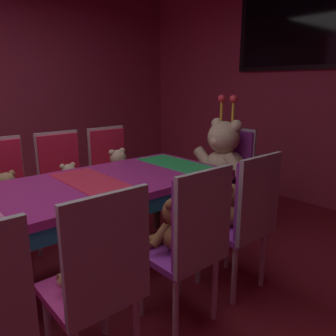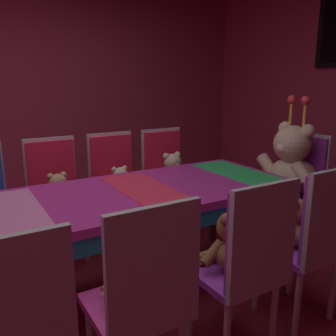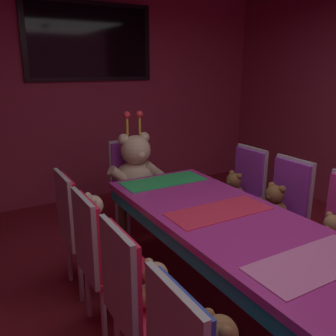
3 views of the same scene
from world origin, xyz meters
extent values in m
plane|color=maroon|center=(0.00, 0.00, 0.00)|extent=(7.90, 7.90, 0.00)
cube|color=#99334C|center=(0.00, 3.20, 1.40)|extent=(5.20, 0.12, 2.80)
cube|color=#B22D8C|center=(0.00, 0.00, 0.71)|extent=(0.90, 2.88, 0.05)
cube|color=teal|center=(0.00, 0.00, 0.64)|extent=(0.88, 2.82, 0.10)
cylinder|color=#4C3826|center=(0.38, 1.29, 0.34)|extent=(0.07, 0.07, 0.69)
cylinder|color=#4C3826|center=(-0.38, 1.29, 0.34)|extent=(0.07, 0.07, 0.69)
cube|color=pink|center=(0.00, -0.41, 0.74)|extent=(0.77, 0.32, 0.01)
cube|color=#E52D4C|center=(0.00, 0.41, 0.74)|extent=(0.77, 0.32, 0.01)
cube|color=green|center=(0.00, 1.22, 0.74)|extent=(0.77, 0.32, 0.01)
sphere|color=olive|center=(-0.72, -0.53, 0.69)|extent=(0.16, 0.16, 0.16)
sphere|color=#AE7747|center=(-0.67, -0.53, 0.68)|extent=(0.06, 0.06, 0.06)
sphere|color=olive|center=(-0.74, -0.47, 0.75)|extent=(0.06, 0.06, 0.06)
sphere|color=olive|center=(-0.74, -0.59, 0.75)|extent=(0.06, 0.06, 0.06)
cube|color=red|center=(-0.74, 0.03, 0.44)|extent=(0.40, 0.40, 0.04)
cube|color=red|center=(-0.92, 0.03, 0.71)|extent=(0.05, 0.38, 0.50)
cube|color=#B2B2B7|center=(-0.94, 0.03, 0.71)|extent=(0.03, 0.41, 0.55)
cylinder|color=#B2B2B7|center=(-0.58, 0.19, 0.21)|extent=(0.04, 0.04, 0.42)
ellipsoid|color=tan|center=(-0.74, 0.03, 0.54)|extent=(0.17, 0.17, 0.14)
sphere|color=tan|center=(-0.72, 0.03, 0.66)|extent=(0.14, 0.14, 0.14)
sphere|color=tan|center=(-0.67, 0.03, 0.65)|extent=(0.05, 0.05, 0.05)
sphere|color=tan|center=(-0.74, 0.08, 0.71)|extent=(0.05, 0.05, 0.05)
sphere|color=tan|center=(-0.74, -0.02, 0.71)|extent=(0.05, 0.05, 0.05)
cylinder|color=tan|center=(-0.70, 0.11, 0.55)|extent=(0.05, 0.12, 0.11)
cylinder|color=tan|center=(-0.70, -0.06, 0.55)|extent=(0.05, 0.12, 0.11)
cylinder|color=tan|center=(-0.62, 0.07, 0.49)|extent=(0.06, 0.13, 0.06)
cylinder|color=tan|center=(-0.62, -0.02, 0.49)|extent=(0.06, 0.13, 0.06)
cube|color=red|center=(-0.74, 0.56, 0.44)|extent=(0.40, 0.40, 0.04)
cube|color=red|center=(-0.92, 0.56, 0.71)|extent=(0.05, 0.38, 0.50)
cube|color=#B2B2B7|center=(-0.95, 0.56, 0.71)|extent=(0.03, 0.41, 0.55)
cylinder|color=#B2B2B7|center=(-0.58, 0.72, 0.21)|extent=(0.04, 0.04, 0.42)
cylinder|color=#B2B2B7|center=(-0.58, 0.40, 0.21)|extent=(0.04, 0.04, 0.42)
cylinder|color=#B2B2B7|center=(-0.90, 0.72, 0.21)|extent=(0.04, 0.04, 0.42)
cylinder|color=#B2B2B7|center=(-0.90, 0.40, 0.21)|extent=(0.04, 0.04, 0.42)
ellipsoid|color=beige|center=(-0.74, 0.56, 0.53)|extent=(0.16, 0.16, 0.13)
sphere|color=beige|center=(-0.73, 0.56, 0.65)|extent=(0.13, 0.13, 0.13)
sphere|color=#FDDCAD|center=(-0.69, 0.56, 0.64)|extent=(0.05, 0.05, 0.05)
sphere|color=beige|center=(-0.74, 0.61, 0.70)|extent=(0.05, 0.05, 0.05)
sphere|color=beige|center=(-0.74, 0.51, 0.70)|extent=(0.05, 0.05, 0.05)
cylinder|color=beige|center=(-0.71, 0.64, 0.54)|extent=(0.05, 0.11, 0.11)
cylinder|color=beige|center=(-0.71, 0.48, 0.54)|extent=(0.05, 0.11, 0.11)
cylinder|color=beige|center=(-0.64, 0.60, 0.49)|extent=(0.06, 0.12, 0.06)
cylinder|color=beige|center=(-0.64, 0.51, 0.49)|extent=(0.06, 0.12, 0.06)
cube|color=red|center=(-0.74, 1.08, 0.44)|extent=(0.40, 0.40, 0.04)
cube|color=red|center=(-0.92, 1.08, 0.71)|extent=(0.05, 0.38, 0.50)
cube|color=#B2B2B7|center=(-0.94, 1.08, 0.71)|extent=(0.03, 0.41, 0.55)
cylinder|color=#B2B2B7|center=(-0.58, 1.24, 0.21)|extent=(0.04, 0.04, 0.42)
cylinder|color=#B2B2B7|center=(-0.58, 0.92, 0.21)|extent=(0.04, 0.04, 0.42)
cylinder|color=#B2B2B7|center=(-0.90, 1.24, 0.21)|extent=(0.04, 0.04, 0.42)
cylinder|color=#B2B2B7|center=(-0.90, 0.92, 0.21)|extent=(0.04, 0.04, 0.42)
ellipsoid|color=beige|center=(-0.74, 1.08, 0.55)|extent=(0.20, 0.20, 0.16)
sphere|color=beige|center=(-0.72, 1.08, 0.70)|extent=(0.16, 0.16, 0.16)
sphere|color=#FDDCAD|center=(-0.66, 1.08, 0.68)|extent=(0.06, 0.06, 0.06)
sphere|color=beige|center=(-0.74, 1.14, 0.76)|extent=(0.06, 0.06, 0.06)
sphere|color=beige|center=(-0.74, 1.02, 0.76)|extent=(0.06, 0.06, 0.06)
cylinder|color=beige|center=(-0.70, 1.18, 0.57)|extent=(0.06, 0.14, 0.14)
cylinder|color=beige|center=(-0.70, 0.98, 0.57)|extent=(0.06, 0.14, 0.14)
cylinder|color=beige|center=(-0.61, 1.13, 0.49)|extent=(0.07, 0.15, 0.07)
cylinder|color=beige|center=(-0.61, 1.03, 0.49)|extent=(0.07, 0.15, 0.07)
cube|color=#CC338C|center=(0.72, -0.02, 0.44)|extent=(0.40, 0.40, 0.04)
cylinder|color=#B2B2B7|center=(0.88, 0.14, 0.21)|extent=(0.04, 0.04, 0.42)
cylinder|color=#B2B2B7|center=(0.56, 0.14, 0.21)|extent=(0.04, 0.04, 0.42)
cylinder|color=#B2B2B7|center=(0.56, -0.18, 0.21)|extent=(0.04, 0.04, 0.42)
ellipsoid|color=#9E7247|center=(0.72, -0.02, 0.53)|extent=(0.16, 0.16, 0.13)
sphere|color=#9E7247|center=(0.71, -0.02, 0.65)|extent=(0.13, 0.13, 0.13)
sphere|color=tan|center=(0.67, -0.02, 0.64)|extent=(0.05, 0.05, 0.05)
sphere|color=#9E7247|center=(0.72, 0.03, 0.70)|extent=(0.05, 0.05, 0.05)
cylinder|color=#9E7247|center=(0.69, 0.06, 0.55)|extent=(0.05, 0.12, 0.11)
cylinder|color=#9E7247|center=(0.62, -0.06, 0.49)|extent=(0.06, 0.12, 0.06)
cylinder|color=#9E7247|center=(0.62, 0.02, 0.49)|extent=(0.06, 0.12, 0.06)
cube|color=purple|center=(0.73, 0.56, 0.44)|extent=(0.40, 0.40, 0.04)
cube|color=purple|center=(0.91, 0.56, 0.71)|extent=(0.05, 0.38, 0.50)
cube|color=#B2B2B7|center=(0.93, 0.56, 0.71)|extent=(0.03, 0.41, 0.55)
cylinder|color=#B2B2B7|center=(0.89, 0.72, 0.21)|extent=(0.04, 0.04, 0.42)
cylinder|color=#B2B2B7|center=(0.89, 0.40, 0.21)|extent=(0.04, 0.04, 0.42)
cylinder|color=#B2B2B7|center=(0.57, 0.72, 0.21)|extent=(0.04, 0.04, 0.42)
cylinder|color=#B2B2B7|center=(0.57, 0.40, 0.21)|extent=(0.04, 0.04, 0.42)
ellipsoid|color=brown|center=(0.73, 0.56, 0.55)|extent=(0.20, 0.20, 0.16)
sphere|color=brown|center=(0.71, 0.56, 0.70)|extent=(0.16, 0.16, 0.16)
sphere|color=#99663C|center=(0.66, 0.56, 0.68)|extent=(0.06, 0.06, 0.06)
sphere|color=brown|center=(0.73, 0.50, 0.76)|extent=(0.06, 0.06, 0.06)
sphere|color=brown|center=(0.73, 0.62, 0.76)|extent=(0.06, 0.06, 0.06)
cylinder|color=brown|center=(0.69, 0.45, 0.57)|extent=(0.06, 0.14, 0.13)
cylinder|color=brown|center=(0.69, 0.66, 0.57)|extent=(0.06, 0.14, 0.13)
cylinder|color=brown|center=(0.60, 0.50, 0.49)|extent=(0.07, 0.15, 0.07)
cylinder|color=brown|center=(0.60, 0.61, 0.49)|extent=(0.07, 0.15, 0.07)
cube|color=purple|center=(0.72, 1.08, 0.44)|extent=(0.40, 0.40, 0.04)
cube|color=purple|center=(0.90, 1.08, 0.71)|extent=(0.05, 0.38, 0.50)
cube|color=#B2B2B7|center=(0.92, 1.08, 0.71)|extent=(0.03, 0.41, 0.55)
cylinder|color=#B2B2B7|center=(0.88, 1.24, 0.21)|extent=(0.04, 0.04, 0.42)
cylinder|color=#B2B2B7|center=(0.88, 0.92, 0.21)|extent=(0.04, 0.04, 0.42)
cylinder|color=#B2B2B7|center=(0.56, 1.24, 0.21)|extent=(0.04, 0.04, 0.42)
cylinder|color=#B2B2B7|center=(0.56, 0.92, 0.21)|extent=(0.04, 0.04, 0.42)
ellipsoid|color=brown|center=(0.72, 1.08, 0.54)|extent=(0.19, 0.19, 0.15)
sphere|color=brown|center=(0.70, 1.08, 0.68)|extent=(0.15, 0.15, 0.15)
sphere|color=#99663C|center=(0.65, 1.08, 0.67)|extent=(0.06, 0.06, 0.06)
sphere|color=brown|center=(0.72, 1.02, 0.73)|extent=(0.06, 0.06, 0.06)
sphere|color=brown|center=(0.72, 1.14, 0.73)|extent=(0.06, 0.06, 0.06)
cylinder|color=brown|center=(0.68, 0.99, 0.56)|extent=(0.05, 0.13, 0.12)
cylinder|color=brown|center=(0.68, 1.17, 0.56)|extent=(0.05, 0.13, 0.12)
cylinder|color=brown|center=(0.60, 1.03, 0.49)|extent=(0.06, 0.14, 0.06)
cylinder|color=brown|center=(0.60, 1.13, 0.49)|extent=(0.06, 0.14, 0.06)
cube|color=purple|center=(0.00, 1.86, 0.44)|extent=(0.40, 0.40, 0.04)
cube|color=purple|center=(0.00, 2.04, 0.71)|extent=(0.38, 0.05, 0.50)
cube|color=#B2B2B7|center=(0.00, 2.06, 0.71)|extent=(0.41, 0.03, 0.55)
cylinder|color=#B2B2B7|center=(0.16, 2.02, 0.21)|extent=(0.04, 0.04, 0.42)
cylinder|color=#B2B2B7|center=(0.16, 1.70, 0.21)|extent=(0.04, 0.04, 0.42)
cylinder|color=#B2B2B7|center=(-0.16, 2.02, 0.21)|extent=(0.04, 0.04, 0.42)
cylinder|color=#B2B2B7|center=(-0.16, 1.70, 0.21)|extent=(0.04, 0.04, 0.42)
ellipsoid|color=beige|center=(0.00, 1.86, 0.63)|extent=(0.39, 0.39, 0.31)
sphere|color=beige|center=(0.00, 1.82, 0.91)|extent=(0.31, 0.31, 0.31)
sphere|color=#FDDCAD|center=(0.00, 1.72, 0.89)|extent=(0.12, 0.12, 0.12)
sphere|color=beige|center=(0.12, 1.86, 1.03)|extent=(0.12, 0.12, 0.12)
sphere|color=beige|center=(-0.12, 1.86, 1.03)|extent=(0.12, 0.12, 0.12)
cylinder|color=beige|center=(0.19, 1.78, 0.66)|extent=(0.28, 0.11, 0.26)
cylinder|color=beige|center=(-0.19, 1.78, 0.66)|extent=(0.28, 0.11, 0.26)
cylinder|color=beige|center=(0.10, 1.60, 0.53)|extent=(0.29, 0.13, 0.13)
cylinder|color=beige|center=(-0.10, 1.60, 0.53)|extent=(0.29, 0.13, 0.13)
cylinder|color=gold|center=(0.07, 1.86, 1.17)|extent=(0.03, 0.03, 0.21)
sphere|color=#E5333F|center=(0.07, 1.86, 1.28)|extent=(0.08, 0.08, 0.08)
cylinder|color=gold|center=(-0.07, 1.86, 1.17)|extent=(0.03, 0.03, 0.21)
sphere|color=#E5333F|center=(-0.07, 1.86, 1.28)|extent=(0.08, 0.08, 0.08)
cube|color=black|center=(0.00, 3.11, 2.05)|extent=(1.65, 0.05, 0.95)
cube|color=black|center=(0.00, 3.08, 2.05)|extent=(1.51, 0.01, 0.86)
camera|label=1|loc=(2.04, -0.65, 1.41)|focal=35.37mm
camera|label=2|loc=(2.03, -0.62, 1.44)|focal=38.47mm
camera|label=3|loc=(-1.51, -1.48, 1.74)|focal=38.19mm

